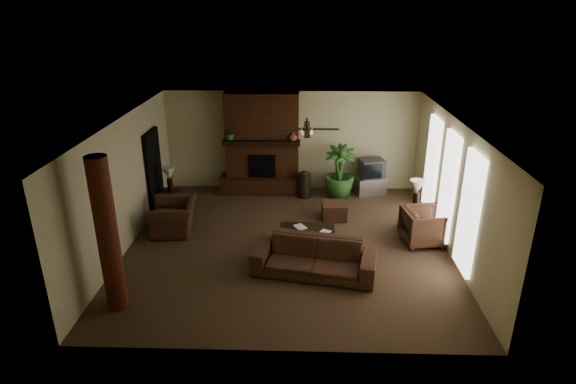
{
  "coord_description": "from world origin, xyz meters",
  "views": [
    {
      "loc": [
        0.31,
        -9.43,
        5.06
      ],
      "look_at": [
        0.0,
        0.4,
        1.1
      ],
      "focal_mm": 29.65,
      "sensor_mm": 36.0,
      "label": 1
    }
  ],
  "objects_px": {
    "armchair_left": "(174,212)",
    "floor_vase": "(305,182)",
    "coffee_table": "(307,231)",
    "lamp_left": "(169,175)",
    "sofa": "(314,252)",
    "tv_stand": "(370,185)",
    "log_column": "(108,236)",
    "ottoman": "(334,211)",
    "lamp_right": "(417,188)",
    "side_table_right": "(415,217)",
    "floor_plant": "(339,183)",
    "armchair_right": "(424,225)",
    "side_table_left": "(170,201)"
  },
  "relations": [
    {
      "from": "sofa",
      "to": "log_column",
      "type": "bearing_deg",
      "value": -149.73
    },
    {
      "from": "coffee_table",
      "to": "lamp_left",
      "type": "bearing_deg",
      "value": 152.71
    },
    {
      "from": "log_column",
      "to": "sofa",
      "type": "distance_m",
      "value": 3.84
    },
    {
      "from": "sofa",
      "to": "tv_stand",
      "type": "distance_m",
      "value": 4.59
    },
    {
      "from": "armchair_right",
      "to": "side_table_right",
      "type": "height_order",
      "value": "armchair_right"
    },
    {
      "from": "floor_plant",
      "to": "lamp_left",
      "type": "height_order",
      "value": "lamp_left"
    },
    {
      "from": "armchair_right",
      "to": "ottoman",
      "type": "distance_m",
      "value": 2.3
    },
    {
      "from": "armchair_right",
      "to": "lamp_right",
      "type": "height_order",
      "value": "lamp_right"
    },
    {
      "from": "floor_plant",
      "to": "floor_vase",
      "type": "bearing_deg",
      "value": -177.94
    },
    {
      "from": "floor_vase",
      "to": "ottoman",
      "type": "bearing_deg",
      "value": -61.25
    },
    {
      "from": "floor_vase",
      "to": "log_column",
      "type": "bearing_deg",
      "value": -122.76
    },
    {
      "from": "sofa",
      "to": "side_table_right",
      "type": "height_order",
      "value": "sofa"
    },
    {
      "from": "sofa",
      "to": "armchair_left",
      "type": "distance_m",
      "value": 3.7
    },
    {
      "from": "coffee_table",
      "to": "lamp_right",
      "type": "height_order",
      "value": "lamp_right"
    },
    {
      "from": "sofa",
      "to": "lamp_left",
      "type": "xyz_separation_m",
      "value": [
        -3.6,
        2.89,
        0.53
      ]
    },
    {
      "from": "ottoman",
      "to": "lamp_left",
      "type": "relative_size",
      "value": 0.92
    },
    {
      "from": "floor_plant",
      "to": "side_table_left",
      "type": "height_order",
      "value": "floor_plant"
    },
    {
      "from": "armchair_left",
      "to": "floor_vase",
      "type": "xyz_separation_m",
      "value": [
        3.06,
        2.19,
        -0.07
      ]
    },
    {
      "from": "log_column",
      "to": "ottoman",
      "type": "relative_size",
      "value": 4.67
    },
    {
      "from": "sofa",
      "to": "armchair_left",
      "type": "relative_size",
      "value": 2.12
    },
    {
      "from": "sofa",
      "to": "side_table_left",
      "type": "distance_m",
      "value": 4.65
    },
    {
      "from": "log_column",
      "to": "coffee_table",
      "type": "relative_size",
      "value": 2.33
    },
    {
      "from": "log_column",
      "to": "armchair_right",
      "type": "xyz_separation_m",
      "value": [
        5.98,
        2.57,
        -0.95
      ]
    },
    {
      "from": "sofa",
      "to": "lamp_right",
      "type": "bearing_deg",
      "value": 52.77
    },
    {
      "from": "armchair_left",
      "to": "floor_plant",
      "type": "bearing_deg",
      "value": 112.75
    },
    {
      "from": "lamp_left",
      "to": "side_table_right",
      "type": "height_order",
      "value": "lamp_left"
    },
    {
      "from": "sofa",
      "to": "floor_vase",
      "type": "height_order",
      "value": "sofa"
    },
    {
      "from": "floor_plant",
      "to": "lamp_right",
      "type": "height_order",
      "value": "lamp_right"
    },
    {
      "from": "tv_stand",
      "to": "side_table_right",
      "type": "xyz_separation_m",
      "value": [
        0.82,
        -2.13,
        0.03
      ]
    },
    {
      "from": "ottoman",
      "to": "floor_plant",
      "type": "distance_m",
      "value": 1.42
    },
    {
      "from": "armchair_left",
      "to": "ottoman",
      "type": "bearing_deg",
      "value": 96.13
    },
    {
      "from": "armchair_left",
      "to": "floor_vase",
      "type": "relative_size",
      "value": 1.48
    },
    {
      "from": "ottoman",
      "to": "side_table_left",
      "type": "xyz_separation_m",
      "value": [
        -4.2,
        0.27,
        0.08
      ]
    },
    {
      "from": "armchair_left",
      "to": "side_table_right",
      "type": "xyz_separation_m",
      "value": [
        5.71,
        0.37,
        -0.22
      ]
    },
    {
      "from": "ottoman",
      "to": "floor_vase",
      "type": "distance_m",
      "value": 1.56
    },
    {
      "from": "armchair_left",
      "to": "coffee_table",
      "type": "distance_m",
      "value": 3.19
    },
    {
      "from": "armchair_right",
      "to": "tv_stand",
      "type": "bearing_deg",
      "value": 7.58
    },
    {
      "from": "ottoman",
      "to": "floor_vase",
      "type": "bearing_deg",
      "value": 118.75
    },
    {
      "from": "coffee_table",
      "to": "side_table_right",
      "type": "bearing_deg",
      "value": 21.97
    },
    {
      "from": "floor_vase",
      "to": "lamp_left",
      "type": "bearing_deg",
      "value": -162.62
    },
    {
      "from": "armchair_left",
      "to": "ottoman",
      "type": "xyz_separation_m",
      "value": [
        3.8,
        0.83,
        -0.3
      ]
    },
    {
      "from": "log_column",
      "to": "lamp_right",
      "type": "bearing_deg",
      "value": 29.54
    },
    {
      "from": "floor_vase",
      "to": "lamp_left",
      "type": "relative_size",
      "value": 1.18
    },
    {
      "from": "sofa",
      "to": "floor_vase",
      "type": "relative_size",
      "value": 3.13
    },
    {
      "from": "tv_stand",
      "to": "log_column",
      "type": "bearing_deg",
      "value": -152.43
    },
    {
      "from": "sofa",
      "to": "lamp_left",
      "type": "height_order",
      "value": "lamp_left"
    },
    {
      "from": "armchair_left",
      "to": "lamp_left",
      "type": "xyz_separation_m",
      "value": [
        -0.35,
        1.12,
        0.5
      ]
    },
    {
      "from": "floor_vase",
      "to": "lamp_left",
      "type": "height_order",
      "value": "lamp_left"
    },
    {
      "from": "sofa",
      "to": "lamp_right",
      "type": "relative_size",
      "value": 3.71
    },
    {
      "from": "floor_vase",
      "to": "sofa",
      "type": "bearing_deg",
      "value": -87.31
    }
  ]
}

